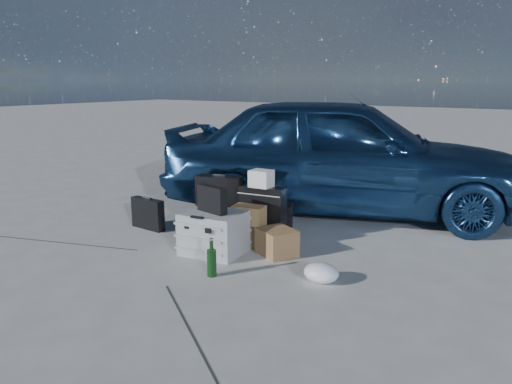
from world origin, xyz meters
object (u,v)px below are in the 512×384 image
duffel_bag (265,216)px  car (343,154)px  briefcase (148,214)px  suitcase_right (263,214)px  pelican_case (214,233)px  green_bottle (212,258)px  cardboard_box (277,242)px  suitcase_left (220,205)px

duffel_bag → car: bearing=46.3°
briefcase → duffel_bag: 1.39m
briefcase → suitcase_right: size_ratio=0.78×
briefcase → duffel_bag: size_ratio=0.73×
pelican_case → green_bottle: bearing=-60.8°
briefcase → green_bottle: bearing=-21.9°
car → green_bottle: bearing=159.2°
suitcase_right → green_bottle: 1.15m
suitcase_right → duffel_bag: bearing=112.2°
pelican_case → green_bottle: pelican_case is taller
pelican_case → cardboard_box: pelican_case is taller
pelican_case → suitcase_right: size_ratio=0.98×
car → suitcase_left: bearing=135.1°
briefcase → green_bottle: (1.56, -0.73, -0.01)m
pelican_case → green_bottle: size_ratio=1.73×
car → suitcase_right: size_ratio=7.63×
pelican_case → suitcase_left: 0.67m
car → green_bottle: car is taller
suitcase_left → suitcase_right: suitcase_left is taller
suitcase_left → cardboard_box: 0.98m
suitcase_left → briefcase: bearing=-176.6°
cardboard_box → suitcase_right: bearing=139.8°
pelican_case → duffel_bag: 0.97m
suitcase_right → green_bottle: size_ratio=1.77×
cardboard_box → briefcase: bearing=-177.7°
car → duffel_bag: size_ratio=7.16×
car → briefcase: (-1.59, -1.98, -0.60)m
briefcase → suitcase_left: suitcase_left is taller
pelican_case → suitcase_right: suitcase_right is taller
car → briefcase: size_ratio=9.79×
duffel_bag → cardboard_box: size_ratio=1.79×
green_bottle → briefcase: bearing=154.8°
green_bottle → duffel_bag: bearing=104.6°
suitcase_left → green_bottle: 1.30m
suitcase_right → briefcase: bearing=-171.5°
suitcase_right → pelican_case: bearing=-114.3°
briefcase → green_bottle: 1.72m
briefcase → cardboard_box: briefcase is taller
pelican_case → briefcase: (-1.18, 0.23, -0.03)m
car → pelican_case: size_ratio=7.81×
briefcase → duffel_bag: bearing=35.5°
pelican_case → duffel_bag: size_ratio=0.92×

